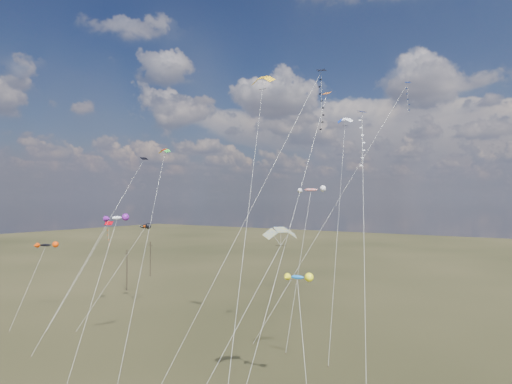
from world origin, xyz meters
The scene contains 17 objects.
utility_pole_near centered at (-38.00, 30.00, 4.09)m, with size 1.40×0.20×8.00m.
utility_pole_far centered at (-46.00, 44.00, 4.09)m, with size 1.40×0.20×8.00m.
diamond_black_high centered at (11.60, 11.03, 26.98)m, with size 10.63×15.02×31.74m.
diamond_navy_tall centered at (13.64, 33.88, 30.12)m, with size 14.61×20.19×35.17m.
diamond_black_mid centered at (-18.29, 11.36, 17.81)m, with size 1.14×18.32×24.28m.
diamond_red_low centered at (-27.31, 16.32, 11.87)m, with size 2.64×12.75×14.45m.
diamond_navy_right centered at (15.87, 13.58, 23.10)m, with size 7.19×18.24×27.46m.
diamond_orange_center centered at (12.14, 7.24, 19.55)m, with size 0.83×18.08×29.59m.
parafoil_yellow centered at (4.08, 13.04, 32.10)m, with size 11.81×22.70×32.95m.
parafoil_blue_white centered at (5.69, 34.32, 30.16)m, with size 7.43×21.20×30.96m.
parafoil_striped centered at (12.57, 2.43, 15.48)m, with size 6.07×9.24×16.21m.
parafoil_tricolor centered at (-13.62, 15.15, 24.79)m, with size 12.12×18.23×25.53m.
novelty_black_orange centered at (-34.25, 10.36, 10.83)m, with size 6.26×9.39×11.39m.
novelty_orange_black centered at (-21.49, 19.05, 13.72)m, with size 2.90×12.99×14.28m.
novelty_white_purple centered at (-10.39, 4.15, 15.84)m, with size 6.01×11.86×16.38m.
novelty_redwhite_stripe centered at (1.57, 30.90, 19.40)m, with size 6.60×16.90×20.02m.
novelty_blue_yellow centered at (13.01, 4.69, 11.10)m, with size 5.29×6.09×11.57m.
Camera 1 is at (32.04, -31.62, 18.26)m, focal length 32.00 mm.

